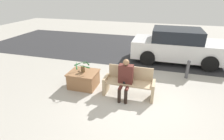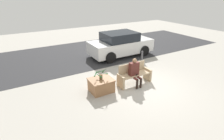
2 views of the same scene
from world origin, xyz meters
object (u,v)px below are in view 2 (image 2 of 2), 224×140
object	(u,v)px
potted_plant	(101,74)
bollard_post	(142,57)
bench	(134,74)
person_seated	(135,71)
planter_box	(101,85)
parked_car	(120,44)

from	to	relation	value
potted_plant	bollard_post	world-z (taller)	potted_plant
bench	person_seated	bearing A→B (deg)	-120.07
planter_box	potted_plant	world-z (taller)	potted_plant
parked_car	bench	bearing A→B (deg)	-113.63
bench	bollard_post	xyz separation A→B (m)	(1.94, 1.80, -0.04)
parked_car	bollard_post	xyz separation A→B (m)	(0.35, -1.83, -0.36)
parked_car	bollard_post	distance (m)	1.89
parked_car	potted_plant	bearing A→B (deg)	-132.49
bench	planter_box	size ratio (longest dim) A/B	1.66
bollard_post	parked_car	bearing A→B (deg)	100.81
bench	parked_car	distance (m)	3.97
bench	potted_plant	xyz separation A→B (m)	(-1.63, 0.11, 0.35)
potted_plant	bollard_post	xyz separation A→B (m)	(3.57, 1.69, -0.39)
bench	planter_box	world-z (taller)	bench
bench	planter_box	distance (m)	1.65
person_seated	parked_car	distance (m)	4.16
person_seated	parked_car	size ratio (longest dim) A/B	0.31
planter_box	parked_car	world-z (taller)	parked_car
potted_plant	planter_box	bearing A→B (deg)	-107.53
planter_box	bollard_post	bearing A→B (deg)	25.46
bench	person_seated	size ratio (longest dim) A/B	1.27
person_seated	bollard_post	size ratio (longest dim) A/B	1.70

